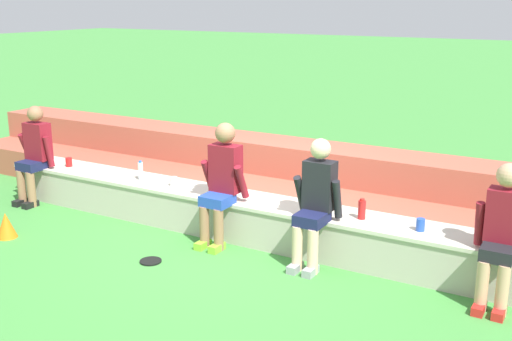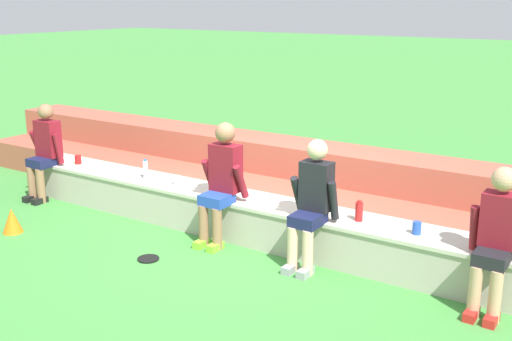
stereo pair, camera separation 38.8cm
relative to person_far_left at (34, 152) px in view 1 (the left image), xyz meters
name	(u,v)px [view 1 (the left image)]	position (x,y,z in m)	size (l,w,h in m)	color
ground_plane	(240,246)	(3.25, 0.01, -0.70)	(80.00, 80.00, 0.00)	#428E3D
stone_seating_wall	(253,218)	(3.25, 0.29, -0.45)	(7.35, 0.61, 0.48)	#B7AF9E
brick_bleachers	(300,184)	(3.25, 1.51, -0.35)	(10.98, 1.41, 0.84)	#AA543F
person_far_left	(34,152)	(0.00, 0.00, 0.00)	(0.52, 0.52, 1.32)	#996B4C
person_left_of_center	(222,180)	(3.00, 0.03, 0.04)	(0.52, 0.57, 1.38)	#996B4C
person_center	(315,200)	(4.18, -0.01, 0.00)	(0.50, 0.58, 1.33)	beige
person_right_of_center	(501,232)	(5.99, 0.00, -0.01)	(0.49, 0.56, 1.31)	tan
water_bottle_near_left	(141,171)	(1.63, 0.26, -0.10)	(0.06, 0.06, 0.25)	silver
water_bottle_near_right	(362,209)	(4.57, 0.28, -0.12)	(0.08, 0.08, 0.22)	red
plastic_cup_left_end	(174,181)	(2.15, 0.26, -0.16)	(0.09, 0.09, 0.11)	white
plastic_cup_right_end	(420,225)	(5.20, 0.24, -0.16)	(0.09, 0.09, 0.13)	blue
plastic_cup_middle	(69,162)	(0.34, 0.28, -0.16)	(0.09, 0.09, 0.12)	red
frisbee	(151,261)	(2.65, -0.84, -0.70)	(0.23, 0.23, 0.02)	black
sports_cone	(6,225)	(0.74, -1.12, -0.55)	(0.24, 0.24, 0.30)	orange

